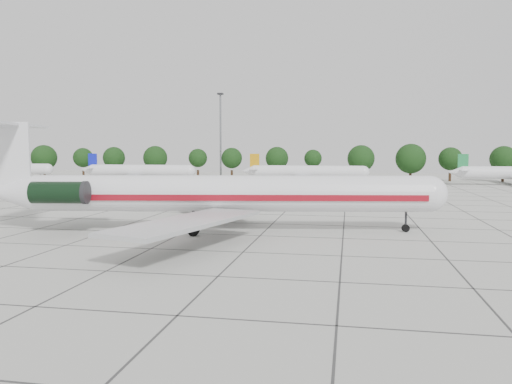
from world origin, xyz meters
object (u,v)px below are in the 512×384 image
at_px(bg_airliner_c, 307,172).
at_px(floodlight_mast, 221,130).
at_px(main_airliner, 204,193).
at_px(bg_airliner_b, 139,171).
at_px(bg_airliner_a, 4,169).

height_order(bg_airliner_c, floodlight_mast, floodlight_mast).
distance_m(main_airliner, bg_airliner_b, 83.90).
bearing_deg(floodlight_mast, main_airliner, -76.35).
bearing_deg(bg_airliner_b, main_airliner, -61.83).
distance_m(main_airliner, bg_airliner_a, 113.72).
height_order(main_airliner, floodlight_mast, floodlight_mast).
height_order(bg_airliner_b, floodlight_mast, floodlight_mast).
relative_size(bg_airliner_b, floodlight_mast, 1.11).
bearing_deg(floodlight_mast, bg_airliner_c, -39.36).
distance_m(bg_airliner_b, floodlight_mast, 31.14).
distance_m(bg_airliner_a, bg_airliner_c, 86.99).
distance_m(main_airliner, bg_airliner_c, 75.37).
xyz_separation_m(main_airliner, bg_airliner_a, (-82.69, 78.06, -1.06)).
bearing_deg(bg_airliner_c, bg_airliner_b, -178.33).
height_order(main_airliner, bg_airliner_a, main_airliner).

